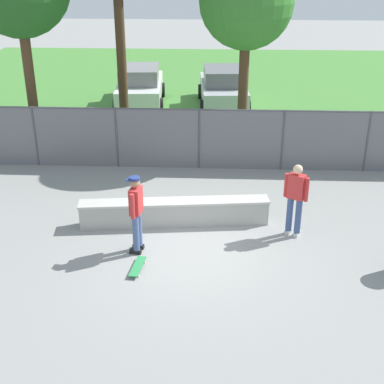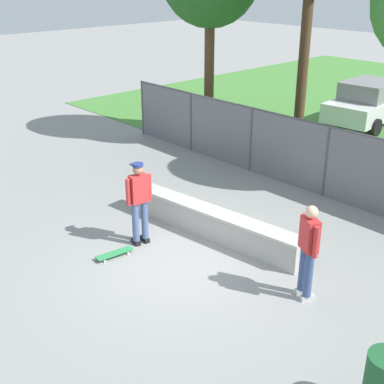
{
  "view_description": "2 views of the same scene",
  "coord_description": "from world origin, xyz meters",
  "views": [
    {
      "loc": [
        0.52,
        -10.72,
        6.44
      ],
      "look_at": [
        -0.02,
        0.84,
        1.05
      ],
      "focal_mm": 50.52,
      "sensor_mm": 36.0,
      "label": 1
    },
    {
      "loc": [
        6.86,
        -6.13,
        5.5
      ],
      "look_at": [
        -0.49,
        0.67,
        1.19
      ],
      "focal_mm": 48.82,
      "sensor_mm": 36.0,
      "label": 2
    }
  ],
  "objects": [
    {
      "name": "ground_plane",
      "position": [
        0.0,
        0.0,
        0.0
      ],
      "size": [
        80.0,
        80.0,
        0.0
      ],
      "primitive_type": "plane",
      "color": "gray"
    },
    {
      "name": "concrete_ledge",
      "position": [
        -0.47,
        1.17,
        0.33
      ],
      "size": [
        4.71,
        0.99,
        0.65
      ],
      "color": "#A8A59E",
      "rests_on": "ground"
    },
    {
      "name": "skateboarder",
      "position": [
        -1.21,
        -0.17,
        1.03
      ],
      "size": [
        0.34,
        0.59,
        1.84
      ],
      "color": "black",
      "rests_on": "ground"
    },
    {
      "name": "skateboard",
      "position": [
        -1.12,
        -0.93,
        0.07
      ],
      "size": [
        0.29,
        0.82,
        0.09
      ],
      "color": "#2D8C4C",
      "rests_on": "ground"
    },
    {
      "name": "chainlink_fence",
      "position": [
        -0.0,
        4.88,
        1.03
      ],
      "size": [
        15.28,
        0.07,
        1.9
      ],
      "color": "#4C4C51",
      "rests_on": "ground"
    },
    {
      "name": "car_white",
      "position": [
        -2.78,
        11.9,
        0.84
      ],
      "size": [
        2.23,
        4.31,
        1.66
      ],
      "color": "silver",
      "rests_on": "ground"
    },
    {
      "name": "bystander",
      "position": [
        2.4,
        0.75,
        1.01
      ],
      "size": [
        0.54,
        0.41,
        1.82
      ],
      "color": "beige",
      "rests_on": "ground"
    }
  ]
}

